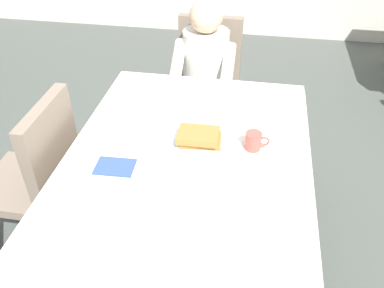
# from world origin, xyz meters

# --- Properties ---
(ground_plane) EXTENTS (14.00, 14.00, 0.00)m
(ground_plane) POSITION_xyz_m (0.00, 0.00, 0.00)
(ground_plane) COLOR #474C47
(dining_table_main) EXTENTS (1.12, 1.52, 0.74)m
(dining_table_main) POSITION_xyz_m (0.00, 0.00, 0.65)
(dining_table_main) COLOR silver
(dining_table_main) RESTS_ON ground
(chair_diner) EXTENTS (0.44, 0.45, 0.93)m
(chair_diner) POSITION_xyz_m (-0.07, 1.17, 0.53)
(chair_diner) COLOR #7A6B5B
(chair_diner) RESTS_ON ground
(diner_person) EXTENTS (0.40, 0.43, 1.12)m
(diner_person) POSITION_xyz_m (-0.07, 1.01, 0.67)
(diner_person) COLOR silver
(diner_person) RESTS_ON ground
(chair_left_side) EXTENTS (0.45, 0.44, 0.93)m
(chair_left_side) POSITION_xyz_m (-0.77, 0.00, 0.53)
(chair_left_side) COLOR #7A6B5B
(chair_left_side) RESTS_ON ground
(plate_breakfast) EXTENTS (0.28, 0.28, 0.02)m
(plate_breakfast) POSITION_xyz_m (0.03, 0.07, 0.75)
(plate_breakfast) COLOR white
(plate_breakfast) RESTS_ON dining_table_main
(breakfast_stack) EXTENTS (0.21, 0.15, 0.06)m
(breakfast_stack) POSITION_xyz_m (0.04, 0.08, 0.79)
(breakfast_stack) COLOR #A36B33
(breakfast_stack) RESTS_ON plate_breakfast
(cup_coffee) EXTENTS (0.11, 0.08, 0.08)m
(cup_coffee) POSITION_xyz_m (0.29, 0.10, 0.78)
(cup_coffee) COLOR #B24C42
(cup_coffee) RESTS_ON dining_table_main
(syrup_pitcher) EXTENTS (0.08, 0.08, 0.07)m
(syrup_pitcher) POSITION_xyz_m (-0.23, 0.26, 0.78)
(syrup_pitcher) COLOR silver
(syrup_pitcher) RESTS_ON dining_table_main
(fork_left_of_plate) EXTENTS (0.02, 0.18, 0.00)m
(fork_left_of_plate) POSITION_xyz_m (-0.16, 0.05, 0.74)
(fork_left_of_plate) COLOR silver
(fork_left_of_plate) RESTS_ON dining_table_main
(knife_right_of_plate) EXTENTS (0.04, 0.20, 0.00)m
(knife_right_of_plate) POSITION_xyz_m (0.22, 0.05, 0.74)
(knife_right_of_plate) COLOR silver
(knife_right_of_plate) RESTS_ON dining_table_main
(spoon_near_edge) EXTENTS (0.15, 0.02, 0.00)m
(spoon_near_edge) POSITION_xyz_m (0.02, -0.25, 0.74)
(spoon_near_edge) COLOR silver
(spoon_near_edge) RESTS_ON dining_table_main
(napkin_folded) EXTENTS (0.18, 0.13, 0.01)m
(napkin_folded) POSITION_xyz_m (-0.30, -0.14, 0.74)
(napkin_folded) COLOR #334C7F
(napkin_folded) RESTS_ON dining_table_main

